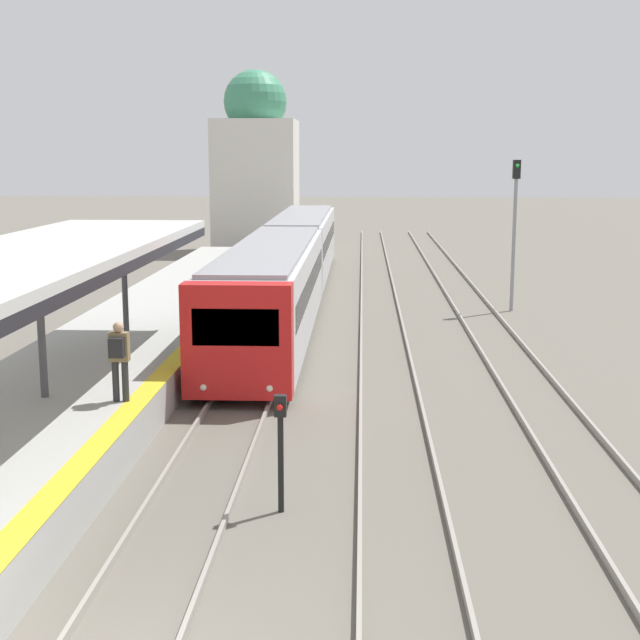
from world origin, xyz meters
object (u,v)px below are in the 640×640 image
object	(u,v)px
train_near	(290,261)
signal_post_near	(281,441)
person_on_platform	(119,355)
signal_mast_far	(515,218)

from	to	relation	value
train_near	signal_post_near	world-z (taller)	train_near
train_near	signal_post_near	bearing A→B (deg)	-85.80
person_on_platform	signal_post_near	size ratio (longest dim) A/B	0.82
person_on_platform	signal_post_near	bearing A→B (deg)	-43.68
signal_mast_far	signal_post_near	bearing A→B (deg)	-109.52
person_on_platform	train_near	distance (m)	18.00
person_on_platform	signal_post_near	world-z (taller)	person_on_platform
train_near	signal_mast_far	distance (m)	8.94
person_on_platform	train_near	bearing A→B (deg)	83.45
train_near	signal_mast_far	bearing A→B (deg)	-9.17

